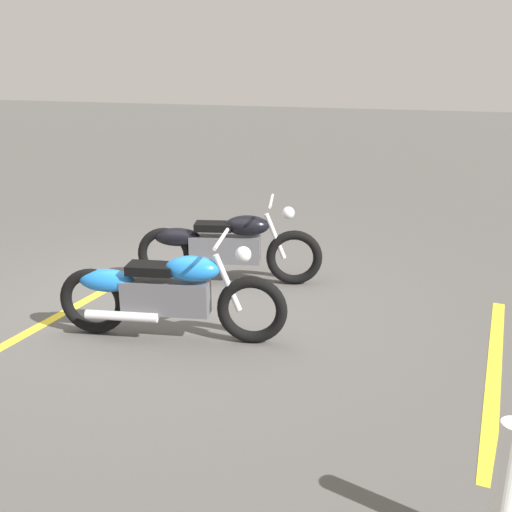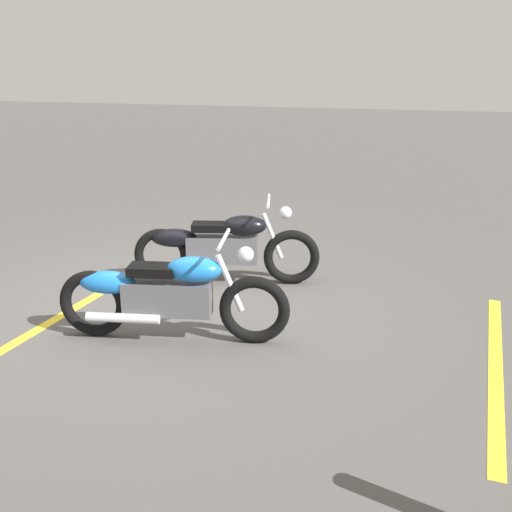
% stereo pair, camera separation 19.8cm
% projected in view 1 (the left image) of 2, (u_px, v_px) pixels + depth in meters
% --- Properties ---
extents(ground_plane, '(60.00, 60.00, 0.00)m').
position_uv_depth(ground_plane, '(166.00, 301.00, 6.53)').
color(ground_plane, '#514F4C').
extents(motorcycle_bright_foreground, '(2.21, 0.75, 1.04)m').
position_uv_depth(motorcycle_bright_foreground, '(165.00, 293.00, 5.53)').
color(motorcycle_bright_foreground, black).
rests_on(motorcycle_bright_foreground, ground).
extents(motorcycle_dark_foreground, '(2.18, 0.82, 1.04)m').
position_uv_depth(motorcycle_dark_foreground, '(224.00, 246.00, 6.96)').
color(motorcycle_dark_foreground, black).
rests_on(motorcycle_dark_foreground, ground).
extents(bollard_post, '(0.14, 0.14, 0.82)m').
position_uv_depth(bollard_post, '(505.00, 491.00, 3.04)').
color(bollard_post, white).
rests_on(bollard_post, ground).
extents(parking_stripe_near, '(0.33, 3.20, 0.01)m').
position_uv_depth(parking_stripe_near, '(59.00, 315.00, 6.16)').
color(parking_stripe_near, yellow).
rests_on(parking_stripe_near, ground).
extents(parking_stripe_mid, '(0.33, 3.20, 0.01)m').
position_uv_depth(parking_stripe_mid, '(494.00, 370.00, 5.06)').
color(parking_stripe_mid, yellow).
rests_on(parking_stripe_mid, ground).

